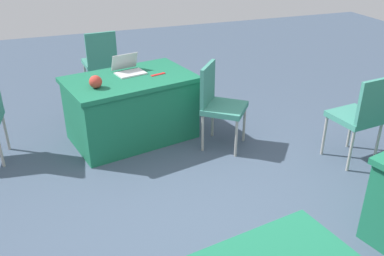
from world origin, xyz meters
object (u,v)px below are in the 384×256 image
Objects in this scene: laptop_silver at (129,70)px; chair_aisle at (218,101)px; scissors_red at (158,74)px; yarn_ball at (96,82)px; chair_tucked_left at (361,113)px; chair_near_front at (100,59)px; table_foreground at (131,108)px.

chair_aisle is at bearing 128.23° from laptop_silver.
scissors_red is at bearing 135.94° from laptop_silver.
laptop_silver is (0.84, -0.66, 0.25)m from chair_aisle.
laptop_silver is 2.78× the size of yarn_ball.
chair_aisle is 2.52× the size of laptop_silver.
chair_tucked_left is at bearing 130.46° from laptop_silver.
yarn_ball is at bearing -104.20° from chair_near_front.
laptop_silver is at bearing -139.89° from yarn_ball.
laptop_silver is (2.07, -1.49, 0.23)m from chair_tucked_left.
chair_aisle is (-1.00, 1.91, -0.02)m from chair_near_front.
chair_tucked_left reaches higher than table_foreground.
chair_near_front is 1.03× the size of chair_aisle.
chair_near_front is at bearing -84.93° from table_foreground.
chair_near_front reaches higher than scissors_red.
chair_near_front is 3.53m from chair_tucked_left.
chair_aisle is 0.76m from scissors_red.
laptop_silver reaches higher than scissors_red.
chair_near_front is 5.40× the size of scissors_red.
table_foreground is at bearing -81.13° from chair_aisle.
chair_tucked_left is (-2.22, 2.74, 0.00)m from chair_near_front.
chair_near_front is 2.15m from chair_aisle.
chair_near_front is at bearing -88.75° from scissors_red.
chair_near_front is 7.16× the size of yarn_ball.
scissors_red is (1.77, -1.32, 0.19)m from chair_tucked_left.
laptop_silver is at bearing 137.32° from chair_tucked_left.
chair_tucked_left is 2.58× the size of laptop_silver.
chair_tucked_left is 2.56m from laptop_silver.
chair_near_front is at bearing -113.26° from chair_aisle.
table_foreground is 1.02m from chair_aisle.
chair_aisle is (1.22, -0.83, -0.02)m from chair_tucked_left.
chair_aisle is at bearing 166.45° from yarn_ball.
table_foreground is 1.60× the size of chair_near_front.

